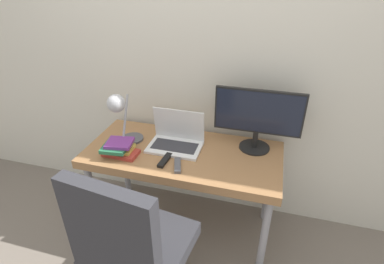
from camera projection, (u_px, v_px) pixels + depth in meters
The scene contains 10 objects.
ground_plane at pixel (172, 256), 2.15m from camera, with size 12.00×12.00×0.00m, color #70665B.
wall_back at pixel (197, 51), 2.09m from camera, with size 8.00×0.05×2.60m.
desk at pixel (183, 159), 2.10m from camera, with size 1.34×0.62×0.70m.
laptop at pixel (176, 139), 2.10m from camera, with size 0.37×0.24×0.25m.
monitor at pixel (258, 116), 1.98m from camera, with size 0.58×0.21×0.43m.
desk_lamp at pixel (120, 112), 1.96m from camera, with size 0.16×0.30×0.42m.
office_chair at pixel (131, 245), 1.52m from camera, with size 0.60×0.61×1.06m.
book_stack at pixel (119, 148), 2.01m from camera, with size 0.24×0.21×0.10m.
tv_remote at pixel (178, 165), 1.90m from camera, with size 0.09×0.16×0.02m.
media_remote at pixel (165, 160), 1.96m from camera, with size 0.05×0.16×0.02m.
Camera 1 is at (0.53, -1.34, 1.84)m, focal length 28.00 mm.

